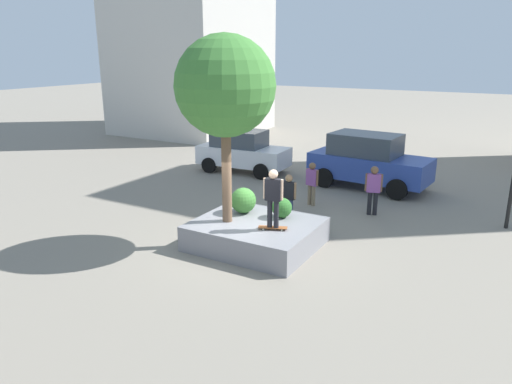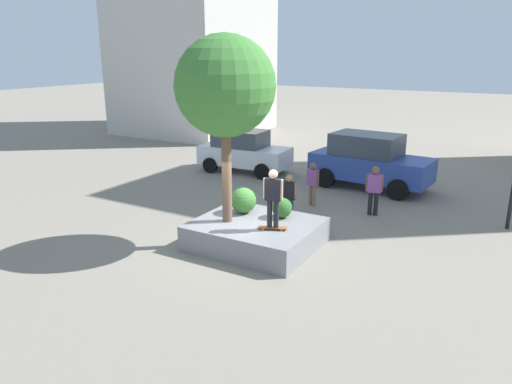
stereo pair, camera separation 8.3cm
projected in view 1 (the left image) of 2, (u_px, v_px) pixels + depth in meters
The scene contains 12 objects.
ground_plane at pixel (245, 248), 13.86m from camera, with size 120.00×120.00×0.00m, color gray.
planter_ledge at pixel (256, 234), 13.94m from camera, with size 3.42×2.91×0.73m, color gray.
plaza_tree at pixel (225, 87), 12.84m from camera, with size 2.75×2.75×5.21m.
boxwood_shrub at pixel (282, 208), 14.13m from camera, with size 0.60×0.60×0.60m, color #2D6628.
hedge_clump at pixel (243, 200), 14.52m from camera, with size 0.78×0.78×0.78m, color #3D7A33.
skateboard at pixel (273, 228), 13.23m from camera, with size 0.82×0.50×0.07m.
skateboarder at pixel (273, 194), 12.96m from camera, with size 0.54×0.27×1.63m.
police_car at pixel (242, 151), 22.33m from camera, with size 4.29×2.15×1.95m.
sedan_parked at pixel (368, 161), 19.71m from camera, with size 4.96×2.59×2.23m.
pedestrian_crossing at pixel (373, 187), 16.41m from camera, with size 0.56×0.32×1.72m.
bystander_watching at pixel (312, 181), 17.46m from camera, with size 0.53×0.28×1.60m.
passerby_with_bag at pixel (289, 194), 15.86m from camera, with size 0.54×0.25×1.59m.
Camera 1 is at (6.62, -11.00, 5.48)m, focal length 33.74 mm.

